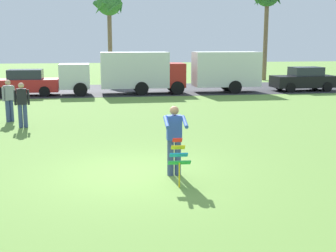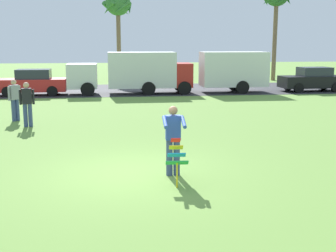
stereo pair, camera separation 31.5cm
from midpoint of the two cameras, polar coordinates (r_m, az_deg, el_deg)
The scene contains 11 objects.
ground_plane at distance 11.18m, azimuth -3.59°, elevation -6.09°, with size 120.00×120.00×0.00m, color olive.
road_strip at distance 30.54m, azimuth -5.91°, elevation 4.66°, with size 120.00×8.00×0.01m, color #2D2D33.
person_kite_flyer at distance 10.74m, azimuth 1.51°, elevation -1.54°, with size 0.55×0.66×1.73m.
kite_held at distance 10.06m, azimuth 2.01°, elevation -3.91°, with size 0.52×0.65×1.05m.
parked_car_red at distance 28.48m, azimuth -16.84°, elevation 5.37°, with size 4.23×1.90×1.60m.
parked_truck_white_box at distance 28.05m, azimuth -4.81°, elevation 7.02°, with size 6.72×2.16×2.62m.
parked_truck_red_cab at distance 28.91m, azimuth 7.16°, elevation 7.09°, with size 6.70×2.12×2.62m.
parked_car_black at distance 31.09m, azimuth 18.44°, elevation 5.70°, with size 4.26×1.96×1.60m.
palm_tree_right_near at distance 38.64m, azimuth -6.24°, elevation 15.09°, with size 2.58×2.71×7.52m.
person_walker_near at distance 19.31m, azimuth -18.75°, elevation 3.35°, with size 0.45×0.41×1.73m.
person_walker_far at distance 17.81m, azimuth -17.26°, elevation 2.86°, with size 0.57×0.26×1.73m.
Camera 2 is at (-0.48, -10.70, 3.25)m, focal length 47.18 mm.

